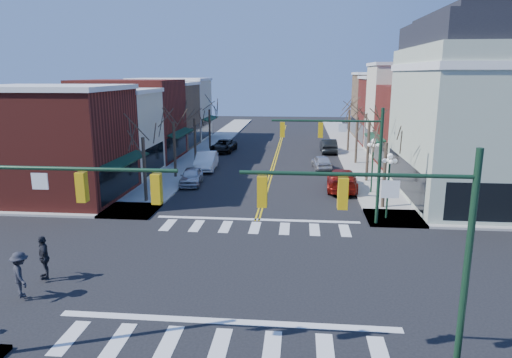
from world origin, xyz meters
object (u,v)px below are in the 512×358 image
(car_left_mid, at_px, (206,161))
(pedestrian_dark_a, at_px, (44,257))
(victorian_corner, at_px, (495,109))
(lamppost_corner, at_px, (389,175))
(lamppost_midblock, at_px, (373,156))
(car_right_far, at_px, (328,146))
(car_left_far, at_px, (224,146))
(pedestrian_dark_b, at_px, (20,274))
(car_left_near, at_px, (191,176))
(car_right_mid, at_px, (322,162))
(car_right_near, at_px, (342,180))

(car_left_mid, bearing_deg, pedestrian_dark_a, -99.13)
(victorian_corner, height_order, lamppost_corner, victorian_corner)
(lamppost_midblock, height_order, car_right_far, lamppost_midblock)
(car_left_far, height_order, pedestrian_dark_b, pedestrian_dark_b)
(lamppost_midblock, distance_m, car_left_far, 23.49)
(lamppost_corner, relative_size, car_left_near, 1.04)
(lamppost_corner, height_order, pedestrian_dark_a, lamppost_corner)
(car_right_mid, relative_size, pedestrian_dark_b, 2.10)
(car_right_near, distance_m, pedestrian_dark_b, 24.65)
(pedestrian_dark_b, bearing_deg, pedestrian_dark_a, -41.43)
(pedestrian_dark_b, bearing_deg, car_right_near, -78.59)
(victorian_corner, relative_size, pedestrian_dark_a, 7.22)
(lamppost_midblock, bearing_deg, pedestrian_dark_a, -134.99)
(lamppost_midblock, distance_m, car_left_mid, 16.73)
(car_right_mid, distance_m, pedestrian_dark_b, 31.07)
(car_left_near, relative_size, car_right_near, 0.71)
(victorian_corner, distance_m, car_right_far, 22.85)
(car_left_far, relative_size, car_right_far, 1.05)
(lamppost_corner, relative_size, car_right_mid, 1.07)
(car_left_mid, bearing_deg, car_right_far, 37.84)
(lamppost_corner, height_order, car_right_far, lamppost_corner)
(lamppost_midblock, xyz_separation_m, car_right_near, (-2.14, 1.07, -2.11))
(lamppost_corner, xyz_separation_m, car_left_near, (-14.60, 8.18, -2.25))
(car_left_near, height_order, car_left_far, car_left_far)
(pedestrian_dark_b, bearing_deg, car_right_mid, -67.58)
(car_right_far, bearing_deg, car_right_mid, 80.93)
(car_right_far, bearing_deg, victorian_corner, 116.44)
(car_left_mid, bearing_deg, car_right_mid, 3.36)
(pedestrian_dark_a, bearing_deg, car_right_far, 124.52)
(car_left_far, height_order, pedestrian_dark_a, pedestrian_dark_a)
(car_left_near, bearing_deg, car_left_mid, 85.31)
(car_left_mid, xyz_separation_m, pedestrian_dark_a, (-2.30, -24.80, 0.28))
(lamppost_corner, distance_m, car_left_mid, 20.61)
(car_right_mid, height_order, pedestrian_dark_b, pedestrian_dark_b)
(lamppost_midblock, height_order, pedestrian_dark_b, lamppost_midblock)
(lamppost_corner, height_order, car_left_mid, lamppost_corner)
(car_left_far, distance_m, car_right_far, 12.43)
(lamppost_corner, relative_size, car_right_far, 0.87)
(car_left_mid, bearing_deg, pedestrian_dark_b, -98.75)
(lamppost_corner, xyz_separation_m, car_left_far, (-14.60, 24.77, -2.24))
(pedestrian_dark_a, bearing_deg, car_right_mid, 119.58)
(lamppost_midblock, distance_m, car_right_mid, 10.17)
(car_right_near, relative_size, car_right_far, 1.18)
(car_right_far, relative_size, pedestrian_dark_a, 2.52)
(victorian_corner, height_order, car_left_mid, victorian_corner)
(car_right_near, bearing_deg, car_left_mid, -25.30)
(car_right_near, relative_size, pedestrian_dark_a, 2.96)
(car_left_mid, distance_m, pedestrian_dark_b, 26.67)
(car_right_near, bearing_deg, car_right_mid, -77.92)
(car_left_mid, bearing_deg, car_left_far, 86.16)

